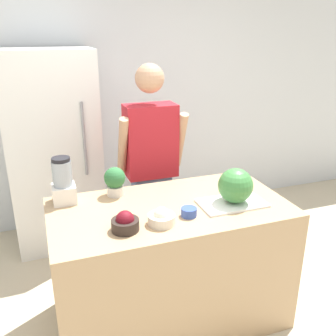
{
  "coord_description": "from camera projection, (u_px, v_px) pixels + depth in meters",
  "views": [
    {
      "loc": [
        -0.75,
        -1.65,
        1.97
      ],
      "look_at": [
        0.0,
        0.45,
        1.14
      ],
      "focal_mm": 40.0,
      "sensor_mm": 36.0,
      "label": 1
    }
  ],
  "objects": [
    {
      "name": "wall_back",
      "position": [
        112.0,
        98.0,
        3.82
      ],
      "size": [
        8.0,
        0.06,
        2.6
      ],
      "color": "silver",
      "rests_on": "ground_plane"
    },
    {
      "name": "counter_island",
      "position": [
        170.0,
        264.0,
        2.59
      ],
      "size": [
        1.55,
        0.82,
        0.89
      ],
      "color": "tan",
      "rests_on": "ground_plane"
    },
    {
      "name": "refrigerator",
      "position": [
        55.0,
        151.0,
        3.44
      ],
      "size": [
        0.8,
        0.65,
        1.82
      ],
      "color": "white",
      "rests_on": "ground_plane"
    },
    {
      "name": "person",
      "position": [
        151.0,
        168.0,
        3.08
      ],
      "size": [
        0.55,
        0.27,
        1.73
      ],
      "color": "#4C608C",
      "rests_on": "ground_plane"
    },
    {
      "name": "cutting_board",
      "position": [
        232.0,
        203.0,
        2.46
      ],
      "size": [
        0.43,
        0.26,
        0.01
      ],
      "color": "white",
      "rests_on": "counter_island"
    },
    {
      "name": "watermelon",
      "position": [
        236.0,
        186.0,
        2.42
      ],
      "size": [
        0.23,
        0.23,
        0.23
      ],
      "color": "#3D7F3D",
      "rests_on": "cutting_board"
    },
    {
      "name": "bowl_cherries",
      "position": [
        125.0,
        223.0,
        2.13
      ],
      "size": [
        0.16,
        0.16,
        0.12
      ],
      "color": "#2D231E",
      "rests_on": "counter_island"
    },
    {
      "name": "bowl_cream",
      "position": [
        161.0,
        218.0,
        2.2
      ],
      "size": [
        0.16,
        0.16,
        0.11
      ],
      "color": "beige",
      "rests_on": "counter_island"
    },
    {
      "name": "bowl_small_blue",
      "position": [
        189.0,
        212.0,
        2.29
      ],
      "size": [
        0.1,
        0.1,
        0.05
      ],
      "color": "#334C9E",
      "rests_on": "counter_island"
    },
    {
      "name": "blender",
      "position": [
        63.0,
        183.0,
        2.44
      ],
      "size": [
        0.15,
        0.15,
        0.31
      ],
      "color": "silver",
      "rests_on": "counter_island"
    },
    {
      "name": "potted_plant",
      "position": [
        115.0,
        181.0,
        2.55
      ],
      "size": [
        0.15,
        0.15,
        0.2
      ],
      "color": "beige",
      "rests_on": "counter_island"
    }
  ]
}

